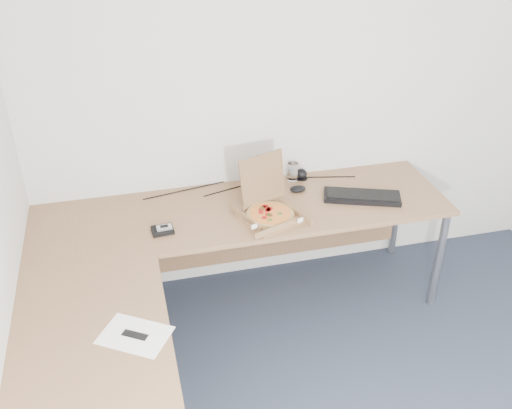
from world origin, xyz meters
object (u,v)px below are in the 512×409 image
object	(u,v)px
desk	(202,261)
wallet	(163,230)
pizza_box	(269,211)
drinking_glass	(293,172)
keyboard	(362,197)

from	to	relation	value
desk	wallet	bearing A→B (deg)	120.70
wallet	desk	bearing A→B (deg)	-63.22
desk	wallet	distance (m)	0.34
pizza_box	drinking_glass	size ratio (longest dim) A/B	3.02
drinking_glass	keyboard	xyz separation A→B (m)	(0.34, -0.34, -0.05)
pizza_box	keyboard	world-z (taller)	pizza_box
keyboard	wallet	bearing A→B (deg)	-156.38
pizza_box	desk	bearing A→B (deg)	-167.61
pizza_box	keyboard	bearing A→B (deg)	-15.60
pizza_box	wallet	xyz separation A→B (m)	(-0.63, -0.01, -0.03)
desk	keyboard	world-z (taller)	keyboard
desk	pizza_box	size ratio (longest dim) A/B	6.93
desk	drinking_glass	bearing A→B (deg)	44.27
desk	wallet	xyz separation A→B (m)	(-0.17, 0.29, 0.04)
drinking_glass	keyboard	bearing A→B (deg)	-44.93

